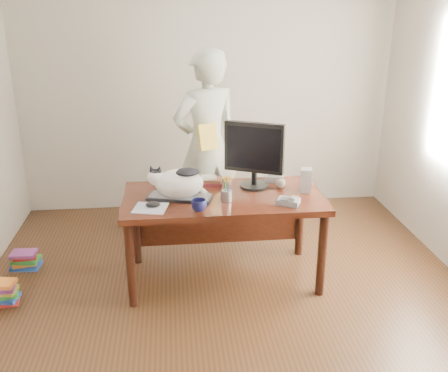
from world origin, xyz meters
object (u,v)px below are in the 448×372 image
book_pile_a (2,293)px  pen_cup (227,194)px  keyboard (180,197)px  book_pile_b (25,260)px  desk (222,209)px  cat (177,182)px  speaker (306,180)px  baseball (281,183)px  monitor (254,152)px  phone (289,201)px  calculator (274,176)px  person (206,146)px  mouse (153,204)px  coffee_mug (199,205)px  book_stack (210,181)px

book_pile_a → pen_cup: bearing=2.5°
keyboard → pen_cup: 0.38m
pen_cup → book_pile_b: 1.94m
desk → cat: 0.48m
speaker → baseball: speaker is taller
pen_cup → baseball: (0.48, 0.24, -0.02)m
monitor → phone: bearing=-36.2°
calculator → book_pile_b: size_ratio=0.91×
calculator → person: 0.78m
book_pile_a → book_pile_b: book_pile_a is taller
book_pile_a → person: bearing=32.5°
pen_cup → mouse: pen_cup is taller
speaker → book_pile_a: 2.55m
speaker → book_pile_b: 2.54m
keyboard → calculator: 0.91m
desk → baseball: size_ratio=19.96×
speaker → book_pile_a: (-2.43, -0.22, -0.76)m
desk → mouse: mouse is taller
keyboard → mouse: bearing=-128.7°
mouse → phone: bearing=8.9°
monitor → book_pile_a: 2.27m
desk → phone: phone is taller
coffee_mug → baseball: coffee_mug is taller
speaker → baseball: 0.22m
desk → coffee_mug: (-0.21, -0.37, 0.19)m
coffee_mug → book_stack: coffee_mug is taller
calculator → book_pile_b: (-2.20, 0.02, -0.71)m
desk → book_pile_a: (-1.75, -0.28, -0.51)m
phone → speaker: speaker is taller
keyboard → monitor: 0.71m
person → phone: bearing=95.0°
baseball → book_pile_a: size_ratio=0.30×
baseball → book_stack: 0.59m
phone → baseball: 0.36m
keyboard → phone: phone is taller
book_pile_a → monitor: bearing=9.9°
book_pile_a → baseball: bearing=8.2°
mouse → baseball: bearing=27.9°
speaker → calculator: size_ratio=0.83×
cat → mouse: bearing=-126.2°
desk → book_pile_b: desk is taller
speaker → book_pile_a: speaker is taller
keyboard → book_pile_a: size_ratio=1.97×
calculator → coffee_mug: bearing=-127.5°
desk → mouse: size_ratio=13.06×
phone → book_pile_a: bearing=-153.5°
pen_cup → book_stack: (-0.10, 0.38, -0.02)m
monitor → pen_cup: monitor is taller
mouse → calculator: bearing=38.0°
calculator → speaker: bearing=-46.9°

